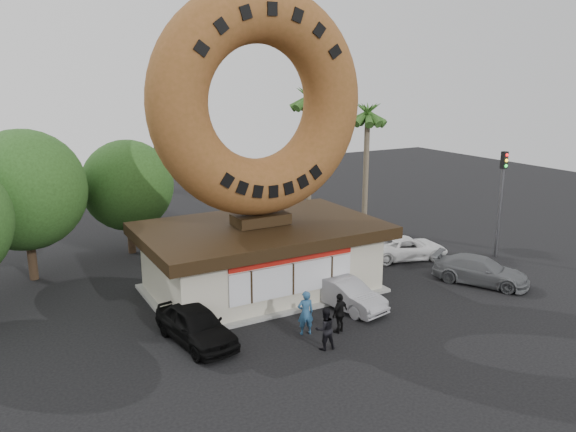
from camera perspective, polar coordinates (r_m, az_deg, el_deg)
The scene contains 16 objects.
ground at distance 22.79m, azimuth 4.22°, elevation -12.33°, with size 90.00×90.00×0.00m, color black.
donut_shop at distance 26.93m, azimuth -2.73°, elevation -4.00°, with size 11.20×7.20×3.80m.
giant_donut at distance 25.64m, azimuth -2.94°, elevation 11.45°, with size 10.30×10.30×2.62m, color brown.
tree_west at distance 30.52m, azimuth -25.23°, elevation 2.39°, with size 6.00×6.00×7.65m.
tree_mid at distance 33.36m, azimuth -15.98°, elevation 3.00°, with size 5.20×5.20×6.63m.
palm_near at distance 36.29m, azimuth 2.19°, elevation 11.38°, with size 2.60×2.60×9.75m.
palm_far at distance 37.08m, azimuth 8.09°, elevation 9.87°, with size 2.60×2.60×8.75m.
street_lamp at distance 34.77m, azimuth -12.98°, elevation 4.40°, with size 2.11×0.20×8.00m.
traffic_signal at distance 33.48m, azimuth 20.86°, elevation 2.39°, with size 0.30×0.38×6.07m.
person_left at distance 22.74m, azimuth 1.79°, elevation -9.79°, with size 0.67×0.44×1.84m, color #285179.
person_center at distance 21.66m, azimuth 3.77°, elevation -11.36°, with size 0.80×0.63×1.66m, color black.
person_right at distance 23.01m, azimuth 5.28°, elevation -9.79°, with size 0.98×0.41×1.67m, color black.
car_black at distance 22.44m, azimuth -9.36°, elevation -10.84°, with size 1.74×4.33×1.48m, color black.
car_silver at distance 25.40m, azimuth 5.88°, elevation -7.86°, with size 1.40×4.01×1.32m, color #98979C.
car_grey at distance 29.70m, azimuth 18.97°, elevation -5.26°, with size 1.89×4.64×1.35m, color slate.
car_white at distance 32.54m, azimuth 11.99°, elevation -3.17°, with size 2.12×4.59×1.28m, color white.
Camera 1 is at (-11.36, -16.96, 10.13)m, focal length 35.00 mm.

